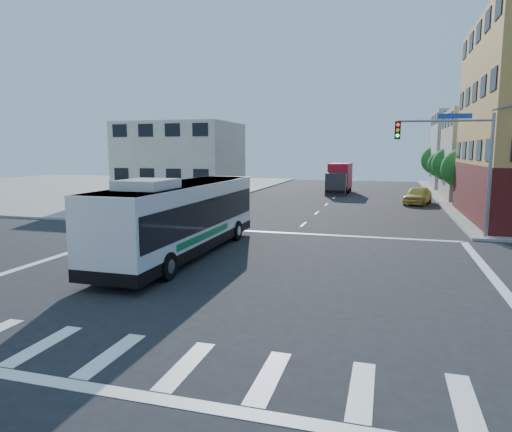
# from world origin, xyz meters

# --- Properties ---
(ground) EXTENTS (120.00, 120.00, 0.00)m
(ground) POSITION_xyz_m (0.00, 0.00, 0.00)
(ground) COLOR black
(ground) RESTS_ON ground
(sidewalk_nw) EXTENTS (50.00, 50.00, 0.15)m
(sidewalk_nw) POSITION_xyz_m (-35.00, 35.00, 0.07)
(sidewalk_nw) COLOR gray
(sidewalk_nw) RESTS_ON ground
(building_east_near) EXTENTS (12.06, 10.06, 9.00)m
(building_east_near) POSITION_xyz_m (16.98, 33.98, 4.51)
(building_east_near) COLOR tan
(building_east_near) RESTS_ON ground
(building_east_far) EXTENTS (12.06, 10.06, 10.00)m
(building_east_far) POSITION_xyz_m (16.98, 47.98, 5.01)
(building_east_far) COLOR #989893
(building_east_far) RESTS_ON ground
(building_west) EXTENTS (12.06, 10.06, 8.00)m
(building_west) POSITION_xyz_m (-17.02, 29.98, 4.01)
(building_west) COLOR beige
(building_west) RESTS_ON ground
(signal_mast_ne) EXTENTS (7.91, 1.13, 8.07)m
(signal_mast_ne) POSITION_xyz_m (9.08, 10.62, 4.98)
(signal_mast_ne) COLOR gray
(signal_mast_ne) RESTS_ON ground
(street_tree_a) EXTENTS (3.60, 3.60, 5.53)m
(street_tree_a) POSITION_xyz_m (11.90, 27.92, 3.59)
(street_tree_a) COLOR #3D2516
(street_tree_a) RESTS_ON ground
(street_tree_b) EXTENTS (3.80, 3.80, 5.79)m
(street_tree_b) POSITION_xyz_m (11.90, 35.92, 3.75)
(street_tree_b) COLOR #3D2516
(street_tree_b) RESTS_ON ground
(street_tree_c) EXTENTS (3.40, 3.40, 5.29)m
(street_tree_c) POSITION_xyz_m (11.90, 43.92, 3.46)
(street_tree_c) COLOR #3D2516
(street_tree_c) RESTS_ON ground
(street_tree_d) EXTENTS (4.00, 4.00, 6.03)m
(street_tree_d) POSITION_xyz_m (11.90, 51.92, 3.88)
(street_tree_d) COLOR #3D2516
(street_tree_d) RESTS_ON ground
(transit_bus) EXTENTS (2.94, 12.88, 3.81)m
(transit_bus) POSITION_xyz_m (-3.90, 2.36, 1.86)
(transit_bus) COLOR black
(transit_bus) RESTS_ON ground
(box_truck) EXTENTS (2.41, 7.75, 3.47)m
(box_truck) POSITION_xyz_m (-0.04, 36.65, 1.68)
(box_truck) COLOR #27272C
(box_truck) RESTS_ON ground
(parked_car) EXTENTS (3.14, 5.24, 1.67)m
(parked_car) POSITION_xyz_m (8.15, 27.72, 0.84)
(parked_car) COLOR #E0C750
(parked_car) RESTS_ON ground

